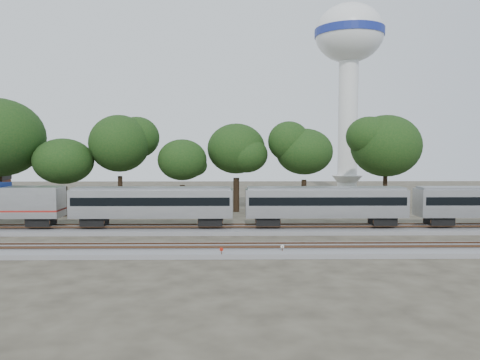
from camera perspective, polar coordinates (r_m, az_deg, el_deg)
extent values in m
plane|color=#383328|center=(44.55, -7.69, -7.64)|extent=(160.00, 160.00, 0.00)
cube|color=slate|center=(50.36, -6.88, -6.04)|extent=(160.00, 5.00, 0.40)
cube|color=brown|center=(49.58, -6.97, -5.67)|extent=(160.00, 0.08, 0.15)
cube|color=brown|center=(50.99, -6.79, -5.40)|extent=(160.00, 0.08, 0.15)
cube|color=slate|center=(40.62, -8.38, -8.49)|extent=(160.00, 5.00, 0.40)
cube|color=brown|center=(39.83, -8.52, -8.08)|extent=(160.00, 0.08, 0.15)
cube|color=brown|center=(41.22, -8.25, -7.66)|extent=(160.00, 0.08, 0.15)
cube|color=#BBBDC2|center=(54.86, -26.02, -2.41)|extent=(10.35, 2.93, 3.22)
cube|color=maroon|center=(55.46, -27.09, -3.24)|extent=(12.70, 2.97, 0.18)
cube|color=black|center=(53.92, -23.08, -4.63)|extent=(2.54, 2.15, 0.88)
cube|color=#BBBDC2|center=(50.40, -10.62, -2.77)|extent=(16.99, 2.93, 2.93)
cube|color=black|center=(50.37, -10.63, -2.44)|extent=(16.41, 2.98, 0.88)
cube|color=gray|center=(50.25, -10.65, -1.06)|extent=(16.60, 2.34, 0.34)
cube|color=black|center=(52.05, -17.31, -4.79)|extent=(2.54, 2.15, 0.88)
cube|color=black|center=(49.98, -3.60, -4.97)|extent=(2.54, 2.15, 0.88)
cube|color=#BBBDC2|center=(50.62, 10.36, -2.74)|extent=(16.99, 2.93, 2.93)
cube|color=black|center=(50.59, 10.37, -2.41)|extent=(16.41, 2.98, 0.88)
cube|color=gray|center=(50.47, 10.39, -1.03)|extent=(16.60, 2.34, 0.34)
cube|color=black|center=(50.06, 3.39, -4.96)|extent=(2.54, 2.15, 0.88)
cube|color=black|center=(52.41, 16.97, -4.72)|extent=(2.54, 2.15, 0.88)
cube|color=black|center=(54.57, 23.08, -4.53)|extent=(2.54, 2.15, 0.88)
cylinder|color=#512D19|center=(37.92, -2.28, -9.01)|extent=(0.06, 0.06, 0.84)
cylinder|color=red|center=(37.84, -2.28, -8.46)|extent=(0.30, 0.11, 0.30)
cylinder|color=#512D19|center=(39.26, 5.18, -8.59)|extent=(0.05, 0.05, 0.81)
cylinder|color=silver|center=(39.19, 5.18, -8.08)|extent=(0.29, 0.03, 0.29)
cube|color=#512D19|center=(38.65, -0.21, -9.17)|extent=(0.54, 0.36, 0.30)
cylinder|color=silver|center=(91.23, 13.01, 6.27)|extent=(3.64, 3.64, 25.47)
cone|color=silver|center=(91.43, 12.91, -0.58)|extent=(5.82, 5.82, 3.64)
ellipsoid|color=silver|center=(93.61, 13.19, 17.04)|extent=(12.73, 12.73, 10.82)
cylinder|color=navy|center=(93.61, 13.19, 17.04)|extent=(12.88, 12.88, 1.46)
cylinder|color=black|center=(68.78, -27.25, -1.62)|extent=(0.70, 0.70, 5.51)
cylinder|color=black|center=(65.06, -20.63, -2.46)|extent=(0.70, 0.70, 3.86)
ellipsoid|color=#133411|center=(64.71, -20.74, 2.15)|extent=(7.28, 7.28, 6.18)
cylinder|color=black|center=(65.03, -14.37, -1.78)|extent=(0.70, 0.70, 5.10)
ellipsoid|color=#133411|center=(64.72, -14.48, 4.34)|extent=(9.63, 9.63, 8.18)
cylinder|color=black|center=(63.00, -7.02, -2.40)|extent=(0.70, 0.70, 3.93)
ellipsoid|color=#133411|center=(62.64, -7.07, 2.46)|extent=(7.41, 7.41, 6.30)
cylinder|color=black|center=(65.07, -0.46, -1.82)|extent=(0.70, 0.70, 4.73)
ellipsoid|color=#133411|center=(64.74, -0.46, 3.85)|extent=(8.92, 8.92, 7.58)
cylinder|color=black|center=(65.00, 7.79, -1.96)|extent=(0.70, 0.70, 4.51)
ellipsoid|color=#133411|center=(64.66, 7.84, 3.45)|extent=(8.50, 8.50, 7.23)
cylinder|color=black|center=(76.37, 17.26, -1.05)|extent=(0.70, 0.70, 4.95)
ellipsoid|color=#133411|center=(76.09, 17.37, 3.99)|extent=(9.33, 9.33, 7.93)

